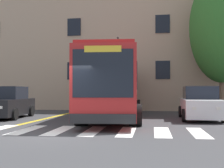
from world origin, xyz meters
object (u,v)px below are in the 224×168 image
car_white_far_lane (200,104)px  traffic_light_overhead (122,62)px  car_red_behind_bus (133,99)px  car_black_near_lane (7,104)px  city_bus (114,85)px  street_tree_curbside_large (222,28)px

car_white_far_lane → traffic_light_overhead: (-4.66, 2.61, 2.62)m
car_red_behind_bus → car_black_near_lane: bearing=-118.0°
city_bus → traffic_light_overhead: size_ratio=2.44×
car_white_far_lane → car_red_behind_bus: (-4.76, 10.47, 0.03)m
traffic_light_overhead → street_tree_curbside_large: (6.62, 1.84, 2.38)m
car_black_near_lane → street_tree_curbside_large: street_tree_curbside_large is taller
car_white_far_lane → street_tree_curbside_large: size_ratio=0.50×
car_red_behind_bus → traffic_light_overhead: bearing=-89.2°
car_white_far_lane → street_tree_curbside_large: bearing=66.2°
street_tree_curbside_large → car_black_near_lane: bearing=-157.3°
car_red_behind_bus → traffic_light_overhead: size_ratio=0.78×
city_bus → traffic_light_overhead: traffic_light_overhead is taller
city_bus → car_red_behind_bus: (-0.07, 10.62, -1.04)m
car_red_behind_bus → street_tree_curbside_large: size_ratio=0.41×
car_red_behind_bus → street_tree_curbside_large: street_tree_curbside_large is taller
car_white_far_lane → car_red_behind_bus: size_ratio=1.21×
car_white_far_lane → street_tree_curbside_large: (1.97, 4.45, 5.00)m
car_red_behind_bus → city_bus: bearing=-89.6°
car_black_near_lane → traffic_light_overhead: traffic_light_overhead is taller
car_white_far_lane → street_tree_curbside_large: 6.98m
car_black_near_lane → traffic_light_overhead: bearing=29.6°
car_white_far_lane → car_red_behind_bus: car_red_behind_bus is taller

